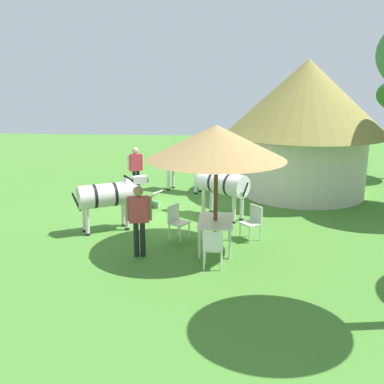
# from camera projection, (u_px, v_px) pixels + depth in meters

# --- Properties ---
(ground_plane) EXTENTS (36.00, 36.00, 0.00)m
(ground_plane) POSITION_uv_depth(u_px,v_px,m) (182.00, 216.00, 14.37)
(ground_plane) COLOR #457E2E
(thatched_hut) EXTENTS (5.57, 5.57, 4.66)m
(thatched_hut) POSITION_uv_depth(u_px,v_px,m) (306.00, 120.00, 16.38)
(thatched_hut) COLOR beige
(thatched_hut) RESTS_ON ground_plane
(shade_umbrella) EXTENTS (3.33, 3.33, 3.06)m
(shade_umbrella) POSITION_uv_depth(u_px,v_px,m) (216.00, 142.00, 11.11)
(shade_umbrella) COLOR #55331A
(shade_umbrella) RESTS_ON ground_plane
(patio_dining_table) EXTENTS (1.37, 0.84, 0.74)m
(patio_dining_table) POSITION_uv_depth(u_px,v_px,m) (215.00, 224.00, 11.62)
(patio_dining_table) COLOR silver
(patio_dining_table) RESTS_ON ground_plane
(patio_chair_west_end) EXTENTS (0.60, 0.59, 0.90)m
(patio_chair_west_end) POSITION_uv_depth(u_px,v_px,m) (177.00, 220.00, 12.35)
(patio_chair_west_end) COLOR white
(patio_chair_west_end) RESTS_ON ground_plane
(patio_chair_near_lawn) EXTENTS (0.43, 0.45, 0.90)m
(patio_chair_near_lawn) POSITION_uv_depth(u_px,v_px,m) (213.00, 247.00, 10.48)
(patio_chair_near_lawn) COLOR white
(patio_chair_near_lawn) RESTS_ON ground_plane
(patio_chair_near_hut) EXTENTS (0.61, 0.60, 0.90)m
(patio_chair_near_hut) POSITION_uv_depth(u_px,v_px,m) (253.00, 220.00, 12.31)
(patio_chair_near_hut) COLOR silver
(patio_chair_near_hut) RESTS_ON ground_plane
(guest_beside_umbrella) EXTENTS (0.29, 0.60, 1.71)m
(guest_beside_umbrella) POSITION_uv_depth(u_px,v_px,m) (139.00, 215.00, 11.05)
(guest_beside_umbrella) COLOR black
(guest_beside_umbrella) RESTS_ON ground_plane
(standing_watcher) EXTENTS (0.42, 0.52, 1.66)m
(standing_watcher) POSITION_uv_depth(u_px,v_px,m) (136.00, 166.00, 16.79)
(standing_watcher) COLOR black
(standing_watcher) RESTS_ON ground_plane
(striped_lounge_chair) EXTENTS (0.83, 0.95, 0.64)m
(striped_lounge_chair) POSITION_uv_depth(u_px,v_px,m) (148.00, 202.00, 15.00)
(striped_lounge_chair) COLOR #32A174
(striped_lounge_chair) RESTS_ON ground_plane
(zebra_nearest_camera) EXTENTS (1.27, 1.91, 1.53)m
(zebra_nearest_camera) POSITION_uv_depth(u_px,v_px,m) (107.00, 196.00, 12.87)
(zebra_nearest_camera) COLOR silver
(zebra_nearest_camera) RESTS_ON ground_plane
(zebra_by_umbrella) EXTENTS (1.62, 1.84, 1.58)m
(zebra_by_umbrella) POSITION_uv_depth(u_px,v_px,m) (221.00, 183.00, 14.04)
(zebra_by_umbrella) COLOR silver
(zebra_by_umbrella) RESTS_ON ground_plane
(zebra_toward_hut) EXTENTS (1.21, 2.03, 1.57)m
(zebra_toward_hut) POSITION_uv_depth(u_px,v_px,m) (185.00, 163.00, 17.08)
(zebra_toward_hut) COLOR silver
(zebra_toward_hut) RESTS_ON ground_plane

